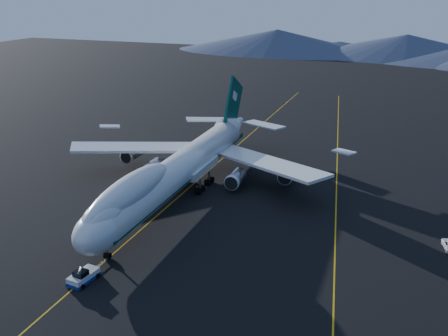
% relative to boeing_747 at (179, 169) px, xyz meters
% --- Properties ---
extents(ground, '(500.00, 500.00, 0.00)m').
position_rel_boeing_747_xyz_m(ground, '(-0.00, -0.03, -5.81)').
color(ground, black).
rests_on(ground, ground).
extents(taxiway_line_main, '(0.25, 220.00, 0.01)m').
position_rel_boeing_747_xyz_m(taxiway_line_main, '(-0.00, -0.03, -5.80)').
color(taxiway_line_main, '#C5980B').
rests_on(taxiway_line_main, ground).
extents(taxiway_line_side, '(28.08, 198.09, 0.01)m').
position_rel_boeing_747_xyz_m(taxiway_line_side, '(30.00, 9.97, -5.80)').
color(taxiway_line_side, '#C5980B').
rests_on(taxiway_line_side, ground).
extents(boeing_747, '(59.62, 72.43, 19.37)m').
position_rel_boeing_747_xyz_m(boeing_747, '(0.00, 0.00, 0.00)').
color(boeing_747, silver).
rests_on(boeing_747, ground).
extents(pushback_tug, '(3.24, 5.10, 2.11)m').
position_rel_boeing_747_xyz_m(pushback_tug, '(0.30, -33.20, -5.15)').
color(pushback_tug, silver).
rests_on(pushback_tug, ground).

